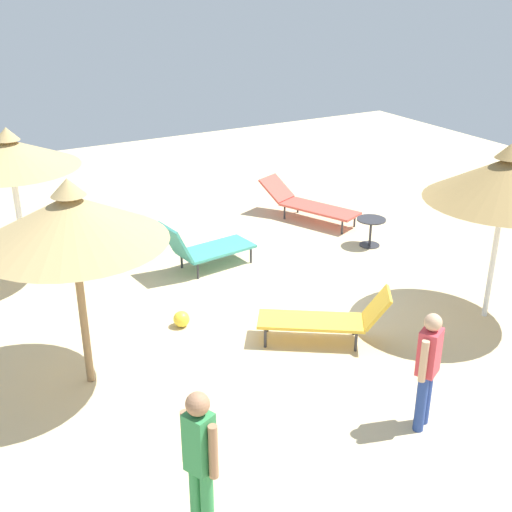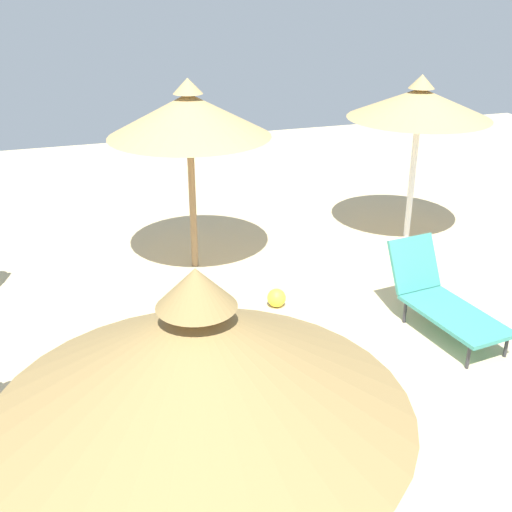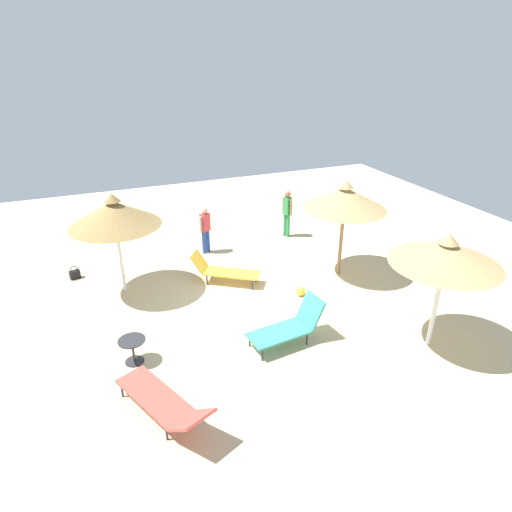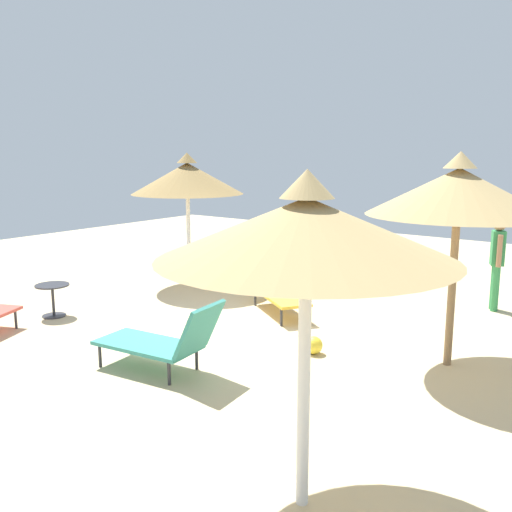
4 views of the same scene
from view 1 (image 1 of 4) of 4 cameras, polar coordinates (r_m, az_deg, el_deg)
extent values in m
cube|color=beige|center=(11.14, 1.86, -4.33)|extent=(24.00, 24.00, 0.10)
cylinder|color=white|center=(10.89, 20.07, 0.33)|extent=(0.09, 0.09, 2.26)
cone|color=#997A47|center=(10.50, 20.97, 6.27)|extent=(2.40, 2.40, 0.67)
cone|color=#997A47|center=(10.39, 21.32, 8.54)|extent=(0.43, 0.43, 0.22)
cylinder|color=white|center=(12.31, -19.95, 3.27)|extent=(0.10, 0.10, 2.36)
cone|color=tan|center=(11.99, -20.71, 8.36)|extent=(2.34, 2.34, 0.48)
cone|color=tan|center=(11.91, -20.95, 9.94)|extent=(0.42, 0.42, 0.22)
cylinder|color=olive|center=(8.82, -15.00, -3.75)|extent=(0.11, 0.11, 2.49)
cone|color=tan|center=(8.37, -15.81, 3.15)|extent=(2.39, 2.39, 0.62)
cone|color=tan|center=(8.24, -16.12, 5.81)|extent=(0.43, 0.43, 0.22)
cube|color=teal|center=(12.37, -3.48, 0.61)|extent=(1.49, 0.86, 0.05)
cylinder|color=#2D2D33|center=(12.96, -1.96, 0.90)|extent=(0.04, 0.04, 0.31)
cylinder|color=#2D2D33|center=(12.52, -0.45, 0.06)|extent=(0.04, 0.04, 0.31)
cylinder|color=#2D2D33|center=(12.39, -6.51, -0.37)|extent=(0.04, 0.04, 0.31)
cylinder|color=#2D2D33|center=(11.93, -5.09, -1.30)|extent=(0.04, 0.04, 0.31)
cube|color=teal|center=(11.83, -7.04, 1.20)|extent=(0.44, 0.73, 0.67)
cube|color=#CC4C3F|center=(14.53, 5.55, 4.12)|extent=(1.29, 1.89, 0.05)
cylinder|color=#2D2D33|center=(14.46, 8.60, 3.11)|extent=(0.04, 0.04, 0.31)
cylinder|color=#2D2D33|center=(14.02, 7.52, 2.50)|extent=(0.04, 0.04, 0.31)
cylinder|color=#2D2D33|center=(15.18, 3.67, 4.35)|extent=(0.04, 0.04, 0.31)
cylinder|color=#2D2D33|center=(14.77, 2.51, 3.80)|extent=(0.04, 0.04, 0.31)
cube|color=#CC4C3F|center=(15.07, 1.80, 5.92)|extent=(0.82, 0.80, 0.48)
cube|color=gold|center=(9.90, 4.81, -5.68)|extent=(1.64, 1.36, 0.05)
cylinder|color=#2D2D33|center=(9.81, 0.81, -7.14)|extent=(0.04, 0.04, 0.32)
cylinder|color=#2D2D33|center=(10.21, 1.00, -5.79)|extent=(0.04, 0.04, 0.32)
cylinder|color=#2D2D33|center=(9.82, 8.71, -7.40)|extent=(0.04, 0.04, 0.32)
cylinder|color=#2D2D33|center=(10.23, 8.57, -6.04)|extent=(0.04, 0.04, 0.32)
cube|color=gold|center=(9.83, 10.51, -4.45)|extent=(0.62, 0.67, 0.52)
cylinder|color=navy|center=(8.46, 14.60, -11.74)|extent=(0.13, 0.13, 0.78)
cylinder|color=navy|center=(8.32, 14.19, -12.36)|extent=(0.13, 0.13, 0.78)
cube|color=#D83F4C|center=(8.02, 14.89, -8.09)|extent=(0.35, 0.32, 0.58)
sphere|color=tan|center=(7.82, 15.19, -5.61)|extent=(0.21, 0.21, 0.21)
cylinder|color=tan|center=(8.19, 15.31, -7.64)|extent=(0.09, 0.09, 0.54)
cylinder|color=tan|center=(7.88, 14.42, -8.88)|extent=(0.09, 0.09, 0.54)
cylinder|color=#338C4C|center=(6.80, -4.26, -20.92)|extent=(0.13, 0.13, 0.84)
cylinder|color=#338C4C|center=(6.87, -5.22, -20.38)|extent=(0.13, 0.13, 0.84)
cube|color=#338C4C|center=(6.34, -4.98, -15.87)|extent=(0.30, 0.31, 0.63)
sphere|color=#A57554|center=(6.08, -5.12, -12.74)|extent=(0.23, 0.23, 0.23)
cylinder|color=#A57554|center=(6.27, -3.75, -16.68)|extent=(0.09, 0.09, 0.58)
cylinder|color=#A57554|center=(6.45, -6.15, -15.42)|extent=(0.09, 0.09, 0.58)
cylinder|color=#2D2D33|center=(13.37, 10.04, 3.16)|extent=(0.59, 0.59, 0.02)
cylinder|color=#2D2D33|center=(13.47, 9.95, 2.00)|extent=(0.05, 0.05, 0.55)
cylinder|color=#2D2D33|center=(13.57, 9.87, 0.96)|extent=(0.41, 0.41, 0.02)
sphere|color=yellow|center=(10.42, -6.52, -5.48)|extent=(0.26, 0.26, 0.26)
camera|label=2|loc=(12.20, 33.86, 15.39)|focal=44.78mm
camera|label=3|loc=(19.71, -4.13, 26.82)|focal=30.92mm
camera|label=4|loc=(15.32, -31.84, 11.72)|focal=39.36mm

